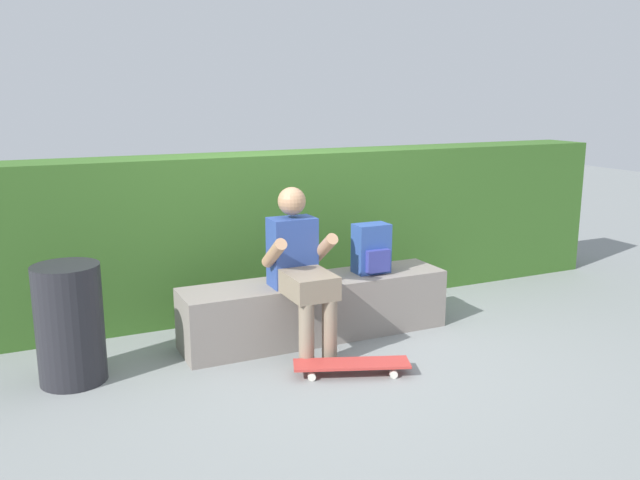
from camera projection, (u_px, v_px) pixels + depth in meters
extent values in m
plane|color=gray|center=(335.00, 351.00, 5.01)|extent=(24.00, 24.00, 0.00)
cube|color=gray|center=(316.00, 308.00, 5.25)|extent=(2.15, 0.47, 0.48)
cube|color=#2D4793|center=(292.00, 252.00, 4.98)|extent=(0.34, 0.22, 0.52)
sphere|color=tan|center=(292.00, 201.00, 4.90)|extent=(0.21, 0.21, 0.21)
cube|color=gray|center=(309.00, 285.00, 4.74)|extent=(0.32, 0.40, 0.17)
cylinder|color=gray|center=(306.00, 336.00, 4.64)|extent=(0.11, 0.11, 0.48)
cylinder|color=gray|center=(330.00, 332.00, 4.72)|extent=(0.11, 0.11, 0.48)
cylinder|color=tan|center=(274.00, 253.00, 4.77)|extent=(0.09, 0.33, 0.27)
cylinder|color=tan|center=(324.00, 248.00, 4.93)|extent=(0.09, 0.33, 0.27)
cube|color=#BC3833|center=(352.00, 364.00, 4.56)|extent=(0.82, 0.47, 0.02)
cylinder|color=silver|center=(390.00, 365.00, 4.67)|extent=(0.06, 0.05, 0.05)
cylinder|color=silver|center=(394.00, 374.00, 4.52)|extent=(0.06, 0.05, 0.05)
cylinder|color=silver|center=(310.00, 368.00, 4.63)|extent=(0.06, 0.05, 0.05)
cylinder|color=silver|center=(312.00, 377.00, 4.48)|extent=(0.06, 0.05, 0.05)
cube|color=#2D4C99|center=(371.00, 248.00, 5.36)|extent=(0.28, 0.18, 0.40)
cube|color=#353C93|center=(378.00, 261.00, 5.27)|extent=(0.20, 0.05, 0.18)
cube|color=#366223|center=(319.00, 226.00, 6.16)|extent=(6.01, 0.53, 1.39)
cylinder|color=#232328|center=(70.00, 324.00, 4.40)|extent=(0.44, 0.44, 0.81)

